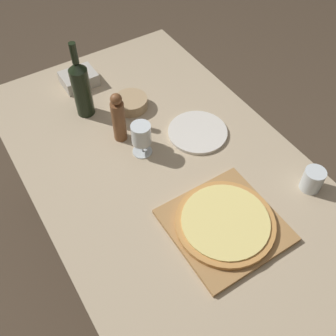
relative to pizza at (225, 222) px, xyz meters
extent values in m
plane|color=#4C3D2D|center=(-0.03, 0.34, -0.79)|extent=(12.00, 12.00, 0.00)
cube|color=tan|center=(-0.03, 0.34, -0.04)|extent=(0.99, 1.65, 0.03)
cylinder|color=brown|center=(-0.46, 1.11, -0.42)|extent=(0.06, 0.06, 0.73)
cylinder|color=brown|center=(0.41, 1.11, -0.42)|extent=(0.06, 0.06, 0.73)
cube|color=#A87A47|center=(0.00, 0.00, -0.02)|extent=(0.36, 0.36, 0.02)
cylinder|color=#C68947|center=(0.00, 0.00, 0.00)|extent=(0.34, 0.34, 0.02)
cylinder|color=#EAD67A|center=(0.00, 0.00, 0.01)|extent=(0.30, 0.30, 0.01)
cylinder|color=black|center=(-0.16, 0.78, 0.08)|extent=(0.08, 0.08, 0.22)
cone|color=black|center=(-0.16, 0.78, 0.21)|extent=(0.08, 0.08, 0.03)
cylinder|color=black|center=(-0.16, 0.78, 0.27)|extent=(0.03, 0.03, 0.09)
cylinder|color=brown|center=(-0.10, 0.57, 0.06)|extent=(0.05, 0.05, 0.18)
sphere|color=brown|center=(-0.10, 0.57, 0.18)|extent=(0.05, 0.05, 0.05)
cylinder|color=silver|center=(-0.07, 0.45, -0.03)|extent=(0.08, 0.08, 0.00)
cylinder|color=silver|center=(-0.07, 0.45, 0.00)|extent=(0.01, 0.01, 0.05)
cylinder|color=silver|center=(-0.07, 0.45, 0.07)|extent=(0.08, 0.08, 0.09)
cylinder|color=tan|center=(0.03, 0.71, 0.00)|extent=(0.14, 0.14, 0.05)
cylinder|color=silver|center=(0.37, -0.03, 0.02)|extent=(0.08, 0.08, 0.09)
cylinder|color=silver|center=(0.18, 0.42, -0.02)|extent=(0.25, 0.25, 0.01)
cube|color=#BCB7AD|center=(-0.10, 0.98, 0.00)|extent=(0.16, 0.13, 0.06)
camera|label=1|loc=(-0.54, -0.49, 1.14)|focal=42.00mm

